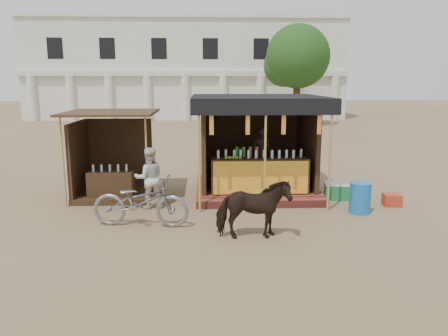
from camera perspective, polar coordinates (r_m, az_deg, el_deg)
name	(u,v)px	position (r m, az deg, el deg)	size (l,w,h in m)	color
ground	(227,233)	(9.42, 0.42, -8.52)	(120.00, 120.00, 0.00)	#846B4C
main_stall	(257,158)	(12.49, 4.29, 1.31)	(3.60, 3.61, 2.78)	brown
secondary_stall	(108,166)	(12.61, -14.87, 0.24)	(2.40, 2.40, 2.38)	#3C2715
cow	(253,209)	(8.94, 3.80, -5.42)	(0.68, 1.49, 1.26)	black
motorbike	(141,202)	(9.88, -10.83, -4.32)	(0.75, 2.16, 1.13)	gray
bystander	(149,178)	(11.21, -9.73, -1.28)	(0.76, 0.59, 1.56)	silver
blue_barrel	(360,198)	(11.21, 17.35, -3.74)	(0.51, 0.51, 0.76)	#165FAB
red_crate	(392,200)	(12.18, 21.08, -3.91)	(0.44, 0.38, 0.30)	#A52F1B
cooler	(336,191)	(12.35, 14.47, -2.91)	(0.71, 0.55, 0.46)	#1B7C3B
background_building	(187,71)	(38.83, -4.88, 12.55)	(26.00, 7.45, 8.18)	silver
tree	(295,59)	(31.64, 9.21, 13.88)	(4.50, 4.40, 7.00)	#382314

